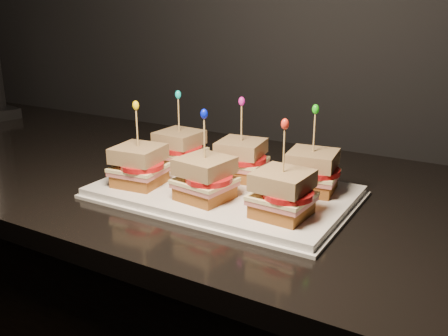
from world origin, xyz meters
The scene contains 46 objects.
cabinet centered at (-0.33, 1.66, 0.43)m, with size 2.64×0.65×0.85m, color black.
granite_slab centered at (-0.33, 1.66, 0.87)m, with size 2.68×0.69×0.04m, color black.
platter centered at (0.04, 1.59, 0.90)m, with size 0.45×0.28×0.02m, color white.
platter_rim centered at (0.04, 1.59, 0.89)m, with size 0.46×0.29×0.01m, color white.
sandwich_0_bread_bot centered at (-0.10, 1.66, 0.92)m, with size 0.08×0.08×0.02m, color #5C3010.
sandwich_0_ham centered at (-0.10, 1.66, 0.93)m, with size 0.09×0.08×0.01m, color #B95C58.
sandwich_0_cheese centered at (-0.10, 1.66, 0.94)m, with size 0.09×0.09×0.01m, color #F7E7A3.
sandwich_0_tomato centered at (-0.09, 1.65, 0.95)m, with size 0.08×0.08×0.01m, color red.
sandwich_0_bread_top centered at (-0.10, 1.66, 0.96)m, with size 0.08×0.08×0.03m, color #5C3314.
sandwich_0_pick centered at (-0.10, 1.66, 1.01)m, with size 0.00×0.00×0.09m, color tan.
sandwich_0_frill centered at (-0.10, 1.66, 1.05)m, with size 0.01×0.01×0.02m, color #0DC2B9.
sandwich_1_bread_bot centered at (0.04, 1.66, 0.92)m, with size 0.08×0.08×0.02m, color #5C3010.
sandwich_1_ham centered at (0.04, 1.66, 0.93)m, with size 0.09×0.08×0.01m, color #B95C58.
sandwich_1_cheese centered at (0.04, 1.66, 0.94)m, with size 0.09×0.09×0.01m, color #F7E7A3.
sandwich_1_tomato centered at (0.05, 1.65, 0.95)m, with size 0.08×0.08×0.01m, color red.
sandwich_1_bread_top centered at (0.04, 1.66, 0.96)m, with size 0.08×0.08×0.03m, color #5C3314.
sandwich_1_pick centered at (0.04, 1.66, 1.01)m, with size 0.00×0.00×0.09m, color tan.
sandwich_1_frill centered at (0.04, 1.66, 1.05)m, with size 0.01×0.01×0.02m, color #C51892.
sandwich_2_bread_bot centered at (0.18, 1.66, 0.92)m, with size 0.08×0.08×0.02m, color #5C3010.
sandwich_2_ham centered at (0.18, 1.66, 0.93)m, with size 0.09×0.08×0.01m, color #B95C58.
sandwich_2_cheese centered at (0.18, 1.66, 0.94)m, with size 0.09×0.09×0.01m, color #F7E7A3.
sandwich_2_tomato centered at (0.20, 1.65, 0.95)m, with size 0.08×0.08×0.01m, color red.
sandwich_2_bread_top centered at (0.18, 1.66, 0.96)m, with size 0.08×0.08×0.03m, color #5C3314.
sandwich_2_pick centered at (0.18, 1.66, 1.01)m, with size 0.00×0.00×0.09m, color tan.
sandwich_2_frill centered at (0.18, 1.66, 1.05)m, with size 0.01×0.01×0.02m, color #1DB914.
sandwich_3_bread_bot centered at (-0.10, 1.53, 0.92)m, with size 0.08×0.08×0.02m, color #5C3010.
sandwich_3_ham centered at (-0.10, 1.53, 0.93)m, with size 0.09×0.08×0.01m, color #B95C58.
sandwich_3_cheese centered at (-0.10, 1.53, 0.94)m, with size 0.09×0.09×0.01m, color #F7E7A3.
sandwich_3_tomato centered at (-0.09, 1.52, 0.95)m, with size 0.08×0.08×0.01m, color red.
sandwich_3_bread_top centered at (-0.10, 1.53, 0.96)m, with size 0.08×0.08×0.03m, color #5C3314.
sandwich_3_pick centered at (-0.10, 1.53, 1.01)m, with size 0.00×0.00×0.09m, color tan.
sandwich_3_frill centered at (-0.10, 1.53, 1.05)m, with size 0.01×0.01×0.02m, color yellow.
sandwich_4_bread_bot centered at (0.04, 1.53, 0.92)m, with size 0.08×0.08×0.02m, color #5C3010.
sandwich_4_ham centered at (0.04, 1.53, 0.93)m, with size 0.09×0.08×0.01m, color #B95C58.
sandwich_4_cheese centered at (0.04, 1.53, 0.94)m, with size 0.09×0.09×0.01m, color #F7E7A3.
sandwich_4_tomato centered at (0.05, 1.52, 0.95)m, with size 0.08×0.08×0.01m, color red.
sandwich_4_bread_top centered at (0.04, 1.53, 0.96)m, with size 0.08×0.08×0.03m, color #5C3314.
sandwich_4_pick centered at (0.04, 1.53, 1.01)m, with size 0.00×0.00×0.09m, color tan.
sandwich_4_frill centered at (0.04, 1.53, 1.05)m, with size 0.01×0.01×0.02m, color #0613DE.
sandwich_5_bread_bot centered at (0.18, 1.53, 0.92)m, with size 0.08×0.08×0.02m, color #5C3010.
sandwich_5_ham centered at (0.18, 1.53, 0.93)m, with size 0.09×0.08×0.01m, color #B95C58.
sandwich_5_cheese centered at (0.18, 1.53, 0.94)m, with size 0.09×0.09×0.01m, color #F7E7A3.
sandwich_5_tomato centered at (0.20, 1.52, 0.95)m, with size 0.08×0.08×0.01m, color red.
sandwich_5_bread_top centered at (0.18, 1.53, 0.96)m, with size 0.08×0.08×0.03m, color #5C3314.
sandwich_5_pick centered at (0.18, 1.53, 1.01)m, with size 0.00×0.00×0.09m, color tan.
sandwich_5_frill centered at (0.18, 1.53, 1.05)m, with size 0.01×0.01×0.02m, color red.
Camera 1 is at (0.47, 0.86, 1.22)m, focal length 40.00 mm.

